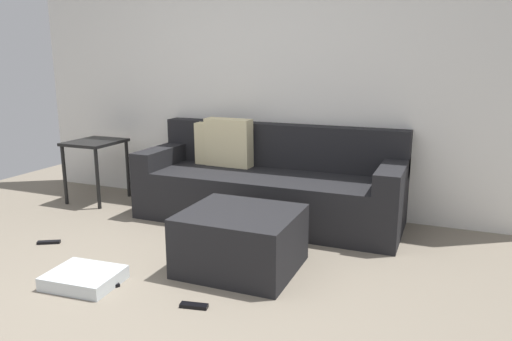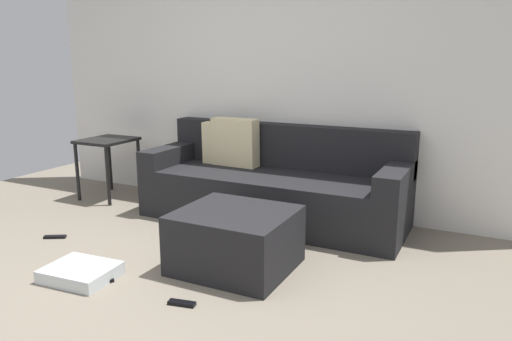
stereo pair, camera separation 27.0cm
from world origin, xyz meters
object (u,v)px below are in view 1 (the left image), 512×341
object	(u,v)px
couch_sectional	(268,185)
remote_by_storage_bin	(113,282)
storage_bin	(84,278)
side_table	(95,151)
remote_near_ottoman	(194,306)
remote_under_side_table	(49,242)
ottoman	(241,240)

from	to	relation	value
couch_sectional	remote_by_storage_bin	distance (m)	1.75
remote_by_storage_bin	storage_bin	bearing A→B (deg)	-122.67
storage_bin	side_table	xyz separation A→B (m)	(-1.24, 1.62, 0.49)
remote_near_ottoman	remote_under_side_table	world-z (taller)	same
couch_sectional	side_table	bearing A→B (deg)	-176.47
remote_by_storage_bin	remote_under_side_table	distance (m)	1.02
ottoman	storage_bin	distance (m)	1.08
storage_bin	remote_near_ottoman	bearing A→B (deg)	0.38
storage_bin	side_table	bearing A→B (deg)	127.34
ottoman	couch_sectional	bearing A→B (deg)	101.29
ottoman	remote_near_ottoman	size ratio (longest dim) A/B	4.60
remote_by_storage_bin	remote_under_side_table	bearing A→B (deg)	-168.98
remote_near_ottoman	remote_by_storage_bin	bearing A→B (deg)	163.15
couch_sectional	remote_under_side_table	xyz separation A→B (m)	(-1.41, -1.27, -0.31)
couch_sectional	ottoman	size ratio (longest dim) A/B	3.05
side_table	remote_under_side_table	size ratio (longest dim) A/B	3.59
remote_under_side_table	side_table	bearing A→B (deg)	81.83
remote_near_ottoman	remote_by_storage_bin	xyz separation A→B (m)	(-0.65, 0.07, 0.00)
couch_sectional	storage_bin	size ratio (longest dim) A/B	5.27
couch_sectional	ottoman	bearing A→B (deg)	-78.71
storage_bin	remote_by_storage_bin	xyz separation A→B (m)	(0.17, 0.08, -0.03)
ottoman	storage_bin	xyz separation A→B (m)	(-0.86, -0.63, -0.17)
couch_sectional	remote_by_storage_bin	bearing A→B (deg)	-105.68
couch_sectional	ottoman	world-z (taller)	couch_sectional
storage_bin	remote_under_side_table	size ratio (longest dim) A/B	2.56
remote_near_ottoman	couch_sectional	bearing A→B (deg)	85.49
remote_by_storage_bin	remote_near_ottoman	bearing A→B (deg)	27.23
ottoman	side_table	distance (m)	2.34
side_table	remote_near_ottoman	world-z (taller)	side_table
side_table	remote_by_storage_bin	distance (m)	2.15
storage_bin	couch_sectional	bearing A→B (deg)	69.86
couch_sectional	storage_bin	distance (m)	1.87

